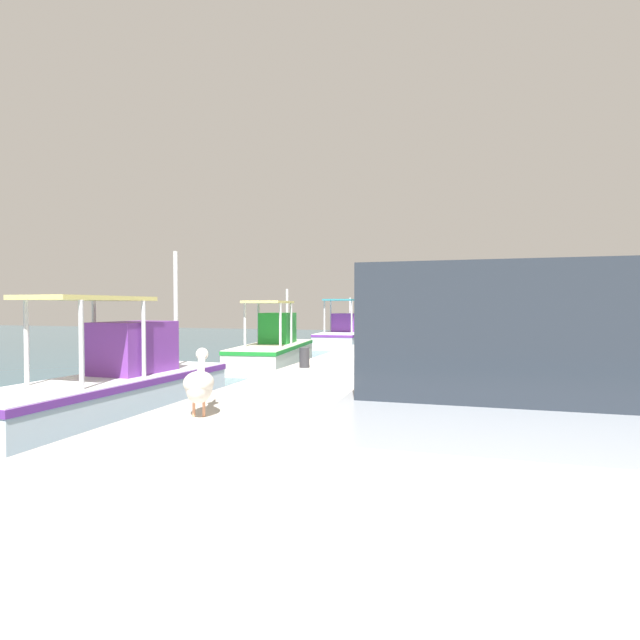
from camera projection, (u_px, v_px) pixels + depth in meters
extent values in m
cube|color=#BCB7AD|center=(514.00, 377.00, 12.39)|extent=(36.00, 10.00, 0.80)
cube|color=white|center=(110.00, 398.00, 9.44)|extent=(5.65, 1.97, 0.81)
cube|color=#723399|center=(109.00, 381.00, 9.43)|extent=(5.69, 2.01, 0.12)
cube|color=#723399|center=(134.00, 347.00, 10.07)|extent=(1.61, 1.10, 1.03)
cylinder|color=silver|center=(81.00, 345.00, 8.03)|extent=(0.08, 0.08, 1.45)
cylinder|color=silver|center=(26.00, 343.00, 8.43)|extent=(0.08, 0.08, 1.45)
cylinder|color=silver|center=(144.00, 339.00, 9.44)|extent=(0.08, 0.08, 1.45)
cylinder|color=silver|center=(94.00, 338.00, 9.85)|extent=(0.08, 0.08, 1.45)
cube|color=#D8CC72|center=(88.00, 298.00, 8.92)|extent=(2.31, 1.36, 0.08)
cylinder|color=silver|center=(176.00, 308.00, 11.36)|extent=(0.10, 0.10, 2.60)
torus|color=orange|center=(111.00, 346.00, 10.24)|extent=(0.54, 0.13, 0.54)
cube|color=silver|center=(273.00, 356.00, 17.57)|extent=(5.72, 2.36, 0.81)
cube|color=#1E8C2D|center=(273.00, 346.00, 17.56)|extent=(5.76, 2.41, 0.12)
cube|color=#1E8C2D|center=(278.00, 328.00, 18.23)|extent=(1.67, 1.21, 1.10)
cylinder|color=silver|center=(280.00, 325.00, 16.20)|extent=(0.08, 0.08, 1.45)
cylinder|color=silver|center=(245.00, 325.00, 16.41)|extent=(0.08, 0.08, 1.45)
cylinder|color=silver|center=(291.00, 324.00, 17.68)|extent=(0.08, 0.08, 1.45)
cylinder|color=silver|center=(258.00, 323.00, 17.89)|extent=(0.08, 0.08, 1.45)
cube|color=#D8CC72|center=(269.00, 302.00, 17.02)|extent=(2.38, 1.53, 0.08)
cylinder|color=silver|center=(287.00, 315.00, 19.58)|extent=(0.10, 0.10, 2.02)
torus|color=orange|center=(263.00, 328.00, 18.39)|extent=(0.55, 0.16, 0.54)
cube|color=white|center=(343.00, 340.00, 26.14)|extent=(4.84, 2.13, 0.79)
cube|color=#723399|center=(343.00, 334.00, 26.13)|extent=(4.88, 2.17, 0.12)
cube|color=#723399|center=(345.00, 322.00, 26.70)|extent=(1.37, 1.24, 0.98)
cylinder|color=silver|center=(352.00, 317.00, 24.88)|extent=(0.08, 0.08, 1.65)
cylinder|color=silver|center=(324.00, 317.00, 25.26)|extent=(0.08, 0.08, 1.65)
cylinder|color=silver|center=(357.00, 316.00, 26.13)|extent=(0.08, 0.08, 1.65)
cylinder|color=silver|center=(331.00, 316.00, 26.51)|extent=(0.08, 0.08, 1.65)
cube|color=teal|center=(341.00, 300.00, 25.67)|extent=(1.97, 1.53, 0.08)
cylinder|color=silver|center=(350.00, 314.00, 27.84)|extent=(0.10, 0.10, 1.85)
torus|color=orange|center=(333.00, 322.00, 26.89)|extent=(0.54, 0.11, 0.54)
cylinder|color=tan|center=(204.00, 408.00, 6.09)|extent=(0.04, 0.04, 0.22)
cylinder|color=tan|center=(194.00, 408.00, 6.07)|extent=(0.04, 0.04, 0.22)
ellipsoid|color=white|center=(199.00, 387.00, 6.12)|extent=(0.71, 0.54, 0.40)
ellipsoid|color=silver|center=(199.00, 383.00, 6.07)|extent=(0.64, 0.55, 0.28)
cylinder|color=white|center=(201.00, 367.00, 6.31)|extent=(0.21, 0.16, 0.27)
sphere|color=white|center=(202.00, 354.00, 6.38)|extent=(0.21, 0.21, 0.16)
cone|color=#F2B272|center=(204.00, 354.00, 6.58)|extent=(0.30, 0.18, 0.07)
cylinder|color=#4C3823|center=(381.00, 353.00, 9.54)|extent=(0.16, 0.16, 0.90)
cylinder|color=#4C3823|center=(370.00, 353.00, 9.54)|extent=(0.16, 0.16, 0.90)
cube|color=maroon|center=(375.00, 315.00, 9.52)|extent=(0.34, 0.44, 0.58)
cylinder|color=maroon|center=(388.00, 316.00, 9.52)|extent=(0.10, 0.10, 0.55)
cylinder|color=maroon|center=(363.00, 316.00, 9.52)|extent=(0.10, 0.10, 0.55)
sphere|color=tan|center=(376.00, 293.00, 9.51)|extent=(0.22, 0.22, 0.22)
cylinder|color=black|center=(593.00, 424.00, 4.44)|extent=(0.60, 0.19, 0.60)
cylinder|color=black|center=(401.00, 413.00, 4.91)|extent=(0.60, 0.19, 0.60)
cylinder|color=black|center=(339.00, 518.00, 2.47)|extent=(0.60, 0.19, 0.60)
cube|color=#A5ADB7|center=(502.00, 428.00, 3.45)|extent=(4.12, 1.75, 0.76)
cube|color=#262D38|center=(505.00, 325.00, 3.28)|extent=(2.22, 1.59, 0.68)
cylinder|color=#333338|center=(304.00, 357.00, 10.97)|extent=(0.22, 0.22, 0.44)
cylinder|color=#333338|center=(377.00, 335.00, 19.49)|extent=(0.21, 0.21, 0.42)
cylinder|color=#333338|center=(402.00, 328.00, 26.58)|extent=(0.21, 0.21, 0.43)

